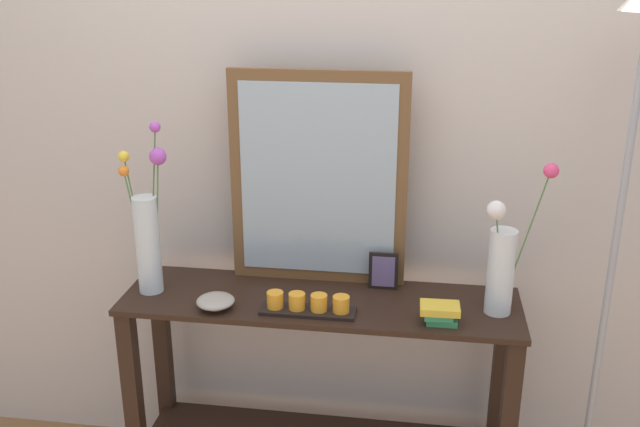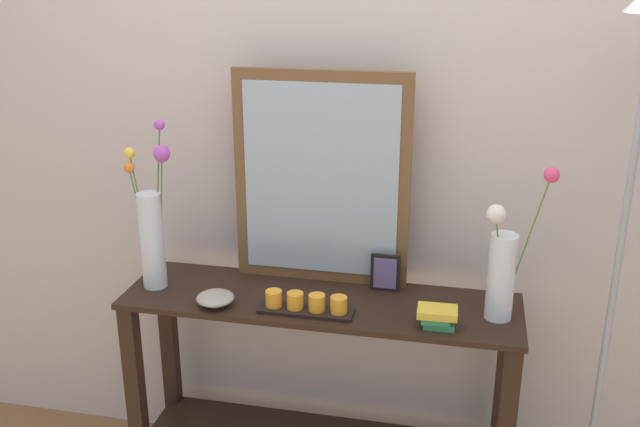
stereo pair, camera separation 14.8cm
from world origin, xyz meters
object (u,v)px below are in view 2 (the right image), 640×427
at_px(mirror_leaning, 321,180).
at_px(vase_right, 503,268).
at_px(candle_tray, 306,304).
at_px(console_table, 320,380).
at_px(tall_vase_left, 152,230).
at_px(decorative_bowl, 215,298).
at_px(floor_lamp, 629,192).
at_px(picture_frame_small, 385,273).
at_px(book_stack, 437,316).

distance_m(mirror_leaning, vase_right, 0.69).
bearing_deg(candle_tray, console_table, 76.57).
bearing_deg(console_table, tall_vase_left, -178.23).
bearing_deg(mirror_leaning, vase_right, -15.40).
height_order(mirror_leaning, candle_tray, mirror_leaning).
relative_size(decorative_bowl, floor_lamp, 0.07).
height_order(console_table, picture_frame_small, picture_frame_small).
bearing_deg(decorative_bowl, candle_tray, 2.60).
bearing_deg(book_stack, floor_lamp, 12.75).
xyz_separation_m(vase_right, picture_frame_small, (-0.39, 0.13, -0.11)).
relative_size(decorative_bowl, book_stack, 1.00).
bearing_deg(decorative_bowl, mirror_leaning, 42.34).
xyz_separation_m(mirror_leaning, book_stack, (0.44, -0.27, -0.35)).
bearing_deg(decorative_bowl, vase_right, 6.46).
relative_size(vase_right, picture_frame_small, 3.87).
bearing_deg(vase_right, console_table, 178.76).
xyz_separation_m(picture_frame_small, floor_lamp, (0.74, -0.10, 0.38)).
height_order(console_table, candle_tray, candle_tray).
height_order(mirror_leaning, tall_vase_left, mirror_leaning).
distance_m(candle_tray, decorative_bowl, 0.31).
bearing_deg(candle_tray, decorative_bowl, -177.40).
height_order(picture_frame_small, floor_lamp, floor_lamp).
height_order(picture_frame_small, book_stack, picture_frame_small).
xyz_separation_m(tall_vase_left, decorative_bowl, (0.26, -0.10, -0.19)).
xyz_separation_m(mirror_leaning, floor_lamp, (0.98, -0.15, 0.07)).
bearing_deg(tall_vase_left, candle_tray, -8.57).
bearing_deg(mirror_leaning, console_table, -79.26).
relative_size(vase_right, decorative_bowl, 4.13).
xyz_separation_m(candle_tray, book_stack, (0.43, -0.01, 0.01)).
bearing_deg(vase_right, book_stack, -153.21).
bearing_deg(console_table, mirror_leaning, 100.74).
height_order(vase_right, decorative_bowl, vase_right).
relative_size(mirror_leaning, decorative_bowl, 5.93).
xyz_separation_m(console_table, book_stack, (0.41, -0.11, 0.36)).
xyz_separation_m(vase_right, candle_tray, (-0.63, -0.09, -0.15)).
bearing_deg(floor_lamp, candle_tray, -173.15).
relative_size(tall_vase_left, decorative_bowl, 4.70).
bearing_deg(book_stack, vase_right, 26.79).
bearing_deg(candle_tray, mirror_leaning, 91.17).
xyz_separation_m(console_table, decorative_bowl, (-0.34, -0.12, 0.35)).
bearing_deg(console_table, picture_frame_small, 28.39).
distance_m(tall_vase_left, vase_right, 1.20).
height_order(candle_tray, picture_frame_small, picture_frame_small).
bearing_deg(vase_right, tall_vase_left, -179.74).
distance_m(candle_tray, floor_lamp, 1.07).
bearing_deg(tall_vase_left, mirror_leaning, 17.51).
height_order(candle_tray, decorative_bowl, candle_tray).
bearing_deg(book_stack, tall_vase_left, 174.79).
xyz_separation_m(vase_right, book_stack, (-0.19, -0.10, -0.15)).
bearing_deg(vase_right, floor_lamp, 4.11).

